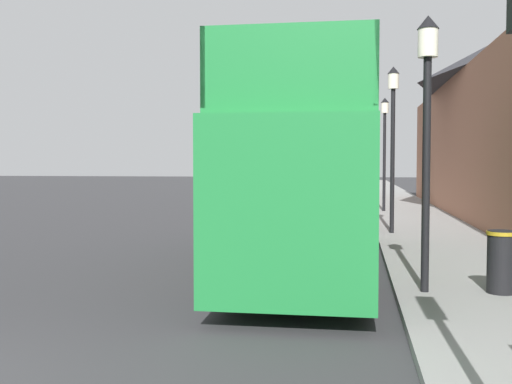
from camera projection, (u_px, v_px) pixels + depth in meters
The scene contains 8 objects.
ground_plane at pixel (241, 215), 26.12m from camera, with size 144.00×144.00×0.00m, color #333335.
sidewalk at pixel (417, 222), 22.00m from camera, with size 3.27×108.00×0.14m.
tour_bus at pixel (310, 181), 12.61m from camera, with size 2.49×9.69×4.13m.
parked_car_ahead_of_bus at pixel (341, 212), 20.06m from camera, with size 1.84×4.40×1.30m.
lamp_post_nearest at pixel (427, 101), 9.67m from camera, with size 0.35×0.35×4.49m.
lamp_post_second at pixel (393, 119), 17.95m from camera, with size 0.35×0.35×5.00m.
lamp_post_third at pixel (385, 134), 26.22m from camera, with size 0.35×0.35×4.97m.
litter_bin at pixel (501, 260), 9.69m from camera, with size 0.48×0.48×1.02m.
Camera 1 is at (4.83, -4.60, 2.25)m, focal length 42.00 mm.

